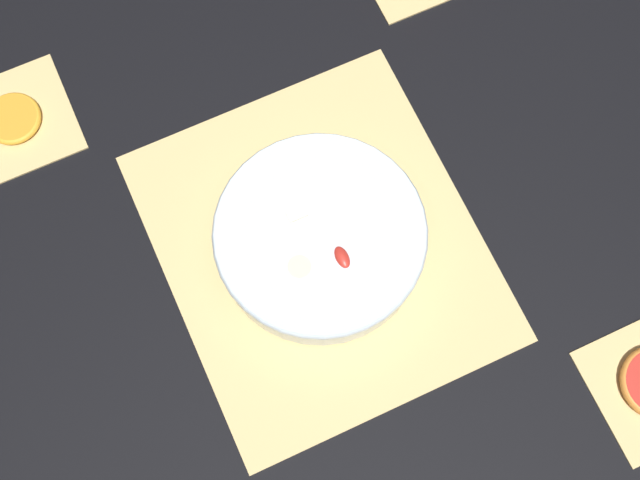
# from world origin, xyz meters

# --- Properties ---
(ground_plane) EXTENTS (6.00, 6.00, 0.00)m
(ground_plane) POSITION_xyz_m (0.00, 0.00, 0.00)
(ground_plane) COLOR black
(bamboo_mat_center) EXTENTS (0.43, 0.37, 0.01)m
(bamboo_mat_center) POSITION_xyz_m (0.00, 0.00, 0.00)
(bamboo_mat_center) COLOR #D6B775
(bamboo_mat_center) RESTS_ON ground_plane
(coaster_mat_far_right) EXTENTS (0.15, 0.15, 0.01)m
(coaster_mat_far_right) POSITION_xyz_m (0.32, 0.29, 0.00)
(coaster_mat_far_right) COLOR #D6B775
(coaster_mat_far_right) RESTS_ON ground_plane
(fruit_salad_bowl) EXTENTS (0.25, 0.25, 0.06)m
(fruit_salad_bowl) POSITION_xyz_m (-0.00, 0.00, 0.04)
(fruit_salad_bowl) COLOR silver
(fruit_salad_bowl) RESTS_ON bamboo_mat_center
(orange_slice_whole) EXTENTS (0.07, 0.07, 0.01)m
(orange_slice_whole) POSITION_xyz_m (0.32, 0.29, 0.01)
(orange_slice_whole) COLOR orange
(orange_slice_whole) RESTS_ON coaster_mat_far_right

